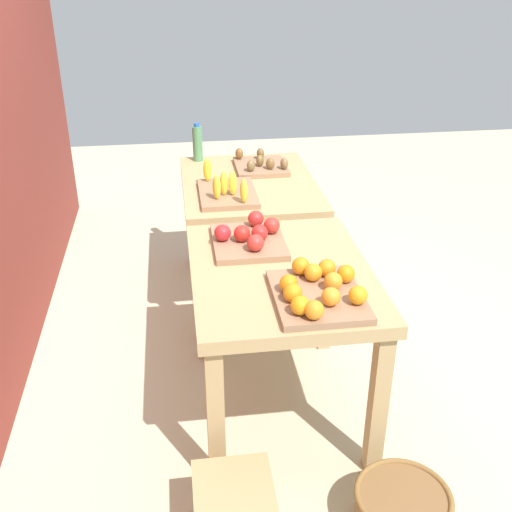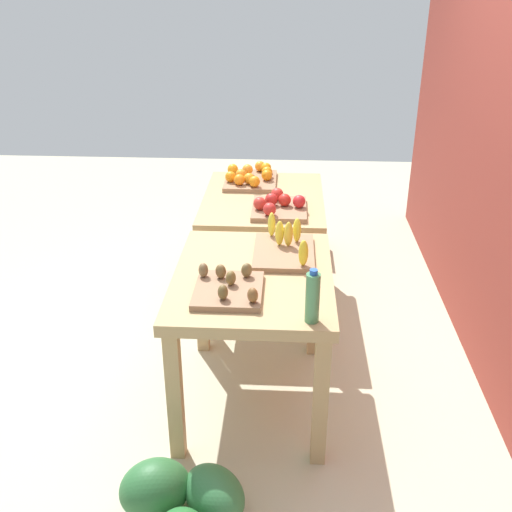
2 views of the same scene
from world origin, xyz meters
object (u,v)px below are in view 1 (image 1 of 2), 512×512
(orange_bin, at_px, (318,291))
(wicker_basket, at_px, (401,511))
(kiwi_bin, at_px, (261,165))
(banana_crate, at_px, (227,191))
(water_bottle, at_px, (198,143))
(display_table_right, at_px, (249,199))
(display_table_left, at_px, (280,291))
(watermelon_pile, at_px, (267,219))
(apple_bin, at_px, (250,237))

(orange_bin, distance_m, wicker_basket, 0.91)
(kiwi_bin, relative_size, wicker_basket, 0.95)
(banana_crate, height_order, water_bottle, water_bottle)
(display_table_right, bearing_deg, display_table_left, 180.00)
(banana_crate, bearing_deg, kiwi_bin, -30.33)
(banana_crate, height_order, wicker_basket, banana_crate)
(display_table_right, distance_m, orange_bin, 1.41)
(display_table_left, height_order, water_bottle, water_bottle)
(display_table_left, height_order, wicker_basket, display_table_left)
(display_table_left, xyz_separation_m, water_bottle, (1.56, 0.28, 0.23))
(banana_crate, bearing_deg, orange_bin, -167.46)
(orange_bin, distance_m, banana_crate, 1.19)
(display_table_right, bearing_deg, orange_bin, -175.76)
(banana_crate, distance_m, water_bottle, 0.69)
(watermelon_pile, relative_size, wicker_basket, 1.70)
(display_table_right, relative_size, banana_crate, 2.36)
(apple_bin, height_order, water_bottle, water_bottle)
(display_table_left, xyz_separation_m, wicker_basket, (-0.79, -0.35, -0.56))
(apple_bin, bearing_deg, kiwi_bin, -11.07)
(orange_bin, distance_m, water_bottle, 1.88)
(apple_bin, distance_m, water_bottle, 1.31)
(banana_crate, relative_size, water_bottle, 1.75)
(apple_bin, distance_m, kiwi_bin, 1.09)
(banana_crate, distance_m, kiwi_bin, 0.51)
(orange_bin, bearing_deg, display_table_left, 20.38)
(wicker_basket, bearing_deg, display_table_right, 10.37)
(banana_crate, xyz_separation_m, kiwi_bin, (0.44, -0.26, -0.01))
(display_table_right, xyz_separation_m, orange_bin, (-1.40, -0.10, 0.16))
(apple_bin, distance_m, watermelon_pile, 1.91)
(water_bottle, xyz_separation_m, wicker_basket, (-2.35, -0.63, -0.79))
(banana_crate, distance_m, wicker_basket, 1.89)
(banana_crate, height_order, kiwi_bin, banana_crate)
(display_table_right, xyz_separation_m, water_bottle, (0.44, 0.28, 0.23))
(display_table_right, relative_size, water_bottle, 4.14)
(apple_bin, bearing_deg, orange_bin, -158.90)
(orange_bin, bearing_deg, kiwi_bin, 0.03)
(banana_crate, bearing_deg, display_table_left, -170.04)
(watermelon_pile, bearing_deg, display_table_left, 172.90)
(water_bottle, relative_size, watermelon_pile, 0.39)
(display_table_left, relative_size, apple_bin, 2.59)
(wicker_basket, bearing_deg, kiwi_bin, 6.64)
(orange_bin, relative_size, apple_bin, 1.11)
(wicker_basket, bearing_deg, water_bottle, 15.06)
(display_table_left, bearing_deg, banana_crate, 9.96)
(kiwi_bin, xyz_separation_m, wicker_basket, (-2.12, -0.25, -0.70))
(apple_bin, xyz_separation_m, wicker_basket, (-1.06, -0.46, -0.71))
(wicker_basket, bearing_deg, watermelon_pile, 2.05)
(display_table_left, distance_m, apple_bin, 0.32)
(display_table_left, height_order, banana_crate, banana_crate)
(banana_crate, distance_m, watermelon_pile, 1.37)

